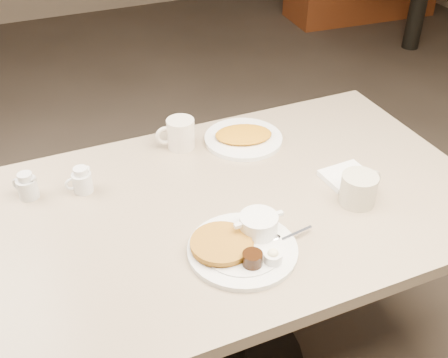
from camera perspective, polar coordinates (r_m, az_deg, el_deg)
name	(u,v)px	position (r m, az deg, el deg)	size (l,w,h in m)	color
diner_table	(227,246)	(1.69, 0.27, -6.97)	(1.50, 0.90, 0.75)	tan
main_plate	(243,243)	(1.42, 1.97, -6.58)	(0.35, 0.29, 0.07)	white
coffee_mug_near	(360,188)	(1.61, 13.79, -0.92)	(0.16, 0.13, 0.09)	beige
napkin	(346,176)	(1.71, 12.46, 0.29)	(0.14, 0.12, 0.02)	white
coffee_mug_far	(180,134)	(1.81, -4.58, 4.68)	(0.14, 0.10, 0.10)	white
creamer_left	(82,181)	(1.66, -14.45, -0.17)	(0.09, 0.07, 0.08)	white
creamer_right	(27,186)	(1.68, -19.63, -0.71)	(0.08, 0.07, 0.08)	silver
hash_plate	(243,137)	(1.85, 2.01, 4.31)	(0.32, 0.32, 0.04)	white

